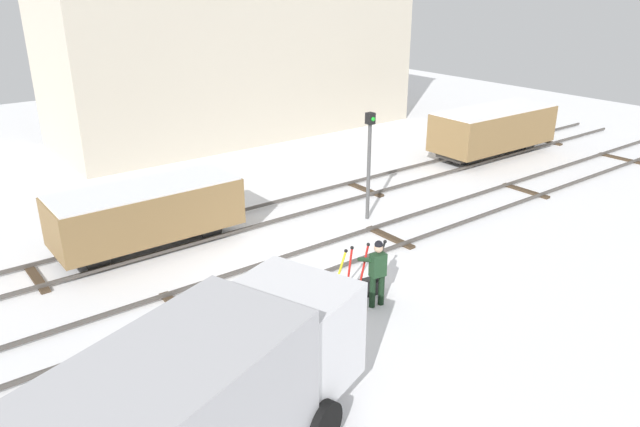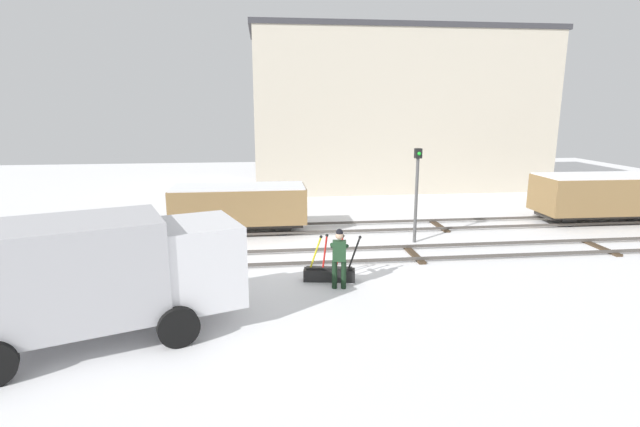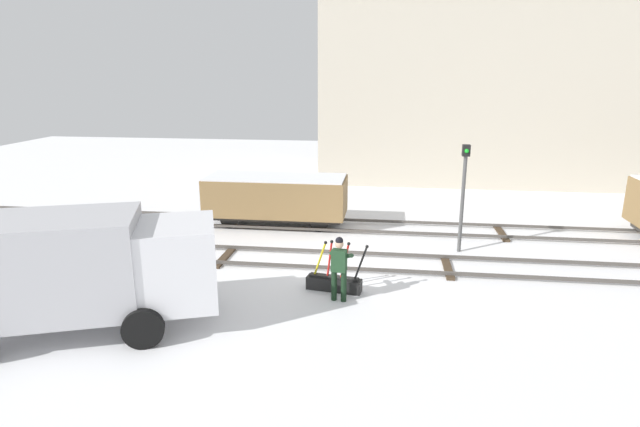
{
  "view_description": "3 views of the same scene",
  "coord_description": "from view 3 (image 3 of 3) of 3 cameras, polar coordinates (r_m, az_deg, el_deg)",
  "views": [
    {
      "loc": [
        -8.5,
        -12.06,
        7.58
      ],
      "look_at": [
        1.17,
        0.51,
        1.25
      ],
      "focal_mm": 33.52,
      "sensor_mm": 36.0,
      "label": 1
    },
    {
      "loc": [
        -1.61,
        -15.47,
        5.07
      ],
      "look_at": [
        0.52,
        2.6,
        1.01
      ],
      "focal_mm": 26.88,
      "sensor_mm": 36.0,
      "label": 2
    },
    {
      "loc": [
        1.61,
        -15.2,
        5.79
      ],
      "look_at": [
        -0.52,
        0.8,
        1.39
      ],
      "focal_mm": 29.04,
      "sensor_mm": 36.0,
      "label": 3
    }
  ],
  "objects": [
    {
      "name": "ground_plane",
      "position": [
        16.35,
        1.45,
        -5.49
      ],
      "size": [
        60.0,
        60.0,
        0.0
      ],
      "primitive_type": "plane",
      "color": "white"
    },
    {
      "name": "apartment_building",
      "position": [
        30.48,
        18.07,
        12.76
      ],
      "size": [
        18.32,
        6.61,
        9.69
      ],
      "color": "beige",
      "rests_on": "ground_plane"
    },
    {
      "name": "track_siding_near",
      "position": [
        19.94,
        2.65,
        -1.3
      ],
      "size": [
        44.0,
        1.94,
        0.18
      ],
      "color": "#4C4742",
      "rests_on": "ground_plane"
    },
    {
      "name": "delivery_truck",
      "position": [
        12.91,
        -25.12,
        -5.29
      ],
      "size": [
        6.3,
        4.04,
        2.75
      ],
      "rotation": [
        0.0,
        0.0,
        0.35
      ],
      "color": "silver",
      "rests_on": "ground_plane"
    },
    {
      "name": "switch_lever_frame",
      "position": [
        14.31,
        1.59,
        -7.53
      ],
      "size": [
        1.71,
        0.6,
        1.45
      ],
      "rotation": [
        0.0,
        0.0,
        -0.16
      ],
      "color": "black",
      "rests_on": "ground_plane"
    },
    {
      "name": "rail_worker",
      "position": [
        13.45,
        2.14,
        -5.68
      ],
      "size": [
        0.61,
        0.72,
        1.75
      ],
      "rotation": [
        0.0,
        0.0,
        -0.16
      ],
      "color": "black",
      "rests_on": "ground_plane"
    },
    {
      "name": "signal_post",
      "position": [
        17.41,
        15.53,
        2.84
      ],
      "size": [
        0.24,
        0.32,
        3.58
      ],
      "color": "#4C4C4C",
      "rests_on": "ground_plane"
    },
    {
      "name": "track_main_line",
      "position": [
        16.31,
        1.46,
        -5.15
      ],
      "size": [
        44.0,
        1.94,
        0.18
      ],
      "color": "#4C4742",
      "rests_on": "ground_plane"
    },
    {
      "name": "freight_car_far_end",
      "position": [
        20.06,
        -4.84,
        1.86
      ],
      "size": [
        5.37,
        2.1,
        1.96
      ],
      "rotation": [
        0.0,
        0.0,
        0.0
      ],
      "color": "#2D2B28",
      "rests_on": "ground_plane"
    }
  ]
}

